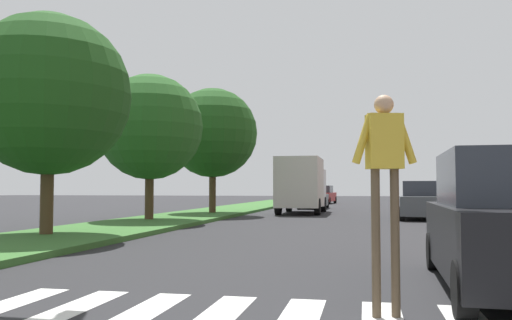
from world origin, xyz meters
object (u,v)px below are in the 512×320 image
pedestrian_performer (385,168)px  tree_mid (49,95)px  tree_far (150,127)px  suv_crossing (509,224)px  sedan_distant (314,197)px  truck_box_delivery (302,185)px  traffic_light_gantry (97,8)px  sedan_far_horizon (324,195)px  tree_distant (213,133)px  sedan_midblock (421,202)px

pedestrian_performer → tree_mid: bearing=140.4°
tree_far → pedestrian_performer: 17.49m
pedestrian_performer → suv_crossing: bearing=48.0°
sedan_distant → truck_box_delivery: 7.26m
traffic_light_gantry → sedan_far_horizon: 42.38m
sedan_far_horizon → traffic_light_gantry: bearing=-90.6°
tree_far → sedan_distant: 17.75m
tree_far → sedan_far_horizon: size_ratio=1.29×
tree_distant → tree_far: bearing=-97.8°
pedestrian_performer → truck_box_delivery: size_ratio=0.40×
tree_mid → suv_crossing: bearing=-27.0°
tree_mid → tree_far: tree_mid is taller
tree_distant → sedan_far_horizon: size_ratio=1.41×
traffic_light_gantry → sedan_midblock: (6.73, 18.10, -3.53)m
traffic_light_gantry → suv_crossing: (6.19, 0.35, -3.41)m
tree_mid → suv_crossing: (10.77, -5.48, -3.16)m
tree_far → sedan_midblock: (11.33, 4.91, -3.17)m
suv_crossing → tree_distant: bearing=117.2°
suv_crossing → traffic_light_gantry: bearing=-176.8°
tree_distant → pedestrian_performer: tree_distant is taller
sedan_far_horizon → truck_box_delivery: 19.62m
sedan_far_horizon → sedan_midblock: bearing=-75.4°
sedan_distant → truck_box_delivery: size_ratio=0.68×
suv_crossing → sedan_far_horizon: bearing=97.8°
tree_distant → sedan_far_horizon: tree_distant is taller
sedan_midblock → sedan_far_horizon: bearing=104.6°
pedestrian_performer → truck_box_delivery: truck_box_delivery is taller
traffic_light_gantry → sedan_distant: traffic_light_gantry is taller
traffic_light_gantry → tree_distant: bearing=100.8°
truck_box_delivery → tree_distant: bearing=-145.5°
sedan_midblock → sedan_far_horizon: size_ratio=0.95×
tree_mid → pedestrian_performer: tree_mid is taller
tree_distant → sedan_far_horizon: bearing=79.6°
tree_distant → truck_box_delivery: 6.00m
suv_crossing → truck_box_delivery: (-5.51, 22.28, 0.70)m
tree_far → sedan_midblock: bearing=23.4°
traffic_light_gantry → tree_far: bearing=109.2°
tree_far → sedan_distant: bearing=72.5°
traffic_light_gantry → sedan_midblock: 19.63m
traffic_light_gantry → suv_crossing: traffic_light_gantry is taller
pedestrian_performer → truck_box_delivery: 24.53m
tree_mid → sedan_distant: tree_mid is taller
sedan_distant → truck_box_delivery: bearing=-89.9°
pedestrian_performer → sedan_far_horizon: 44.04m
tree_far → suv_crossing: (10.79, -12.84, -3.05)m
tree_distant → sedan_midblock: bearing=-8.2°
traffic_light_gantry → sedan_far_horizon: traffic_light_gantry is taller
tree_far → truck_box_delivery: (5.27, 9.44, -2.35)m
tree_mid → tree_far: (-0.02, 7.37, -0.10)m
tree_far → sedan_far_horizon: (5.05, 29.04, -3.21)m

